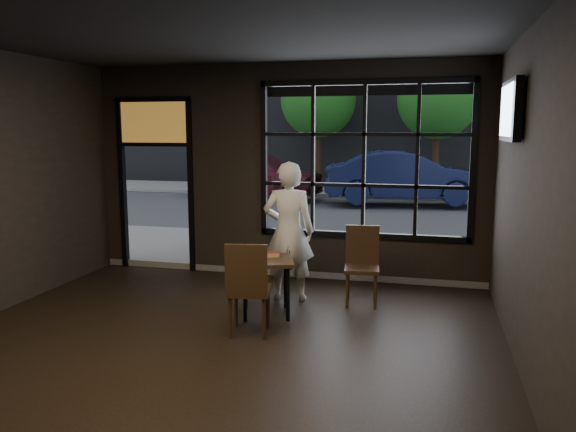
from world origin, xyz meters
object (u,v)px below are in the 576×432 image
(chair_near, at_px, (249,287))
(man, at_px, (289,231))
(cafe_table, at_px, (266,287))
(navy_car, at_px, (405,177))

(chair_near, relative_size, man, 0.57)
(cafe_table, relative_size, man, 0.38)
(chair_near, height_order, man, man)
(chair_near, height_order, navy_car, navy_car)
(man, height_order, navy_car, man)
(navy_car, bearing_deg, chair_near, 165.33)
(man, xyz_separation_m, navy_car, (1.07, 9.55, -0.06))
(cafe_table, relative_size, chair_near, 0.67)
(cafe_table, height_order, man, man)
(chair_near, distance_m, man, 1.39)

